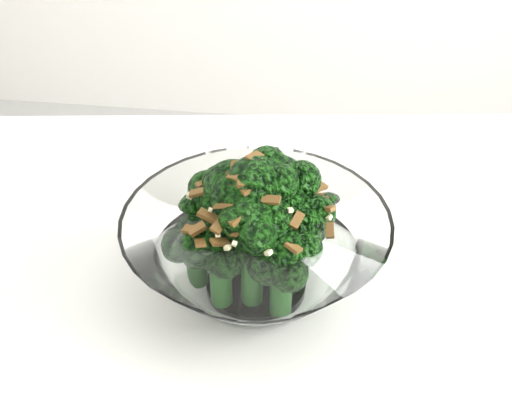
# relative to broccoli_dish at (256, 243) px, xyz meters

# --- Properties ---
(broccoli_dish) EXTENTS (0.20, 0.20, 0.12)m
(broccoli_dish) POSITION_rel_broccoli_dish_xyz_m (0.00, 0.00, 0.00)
(broccoli_dish) COLOR white
(broccoli_dish) RESTS_ON table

